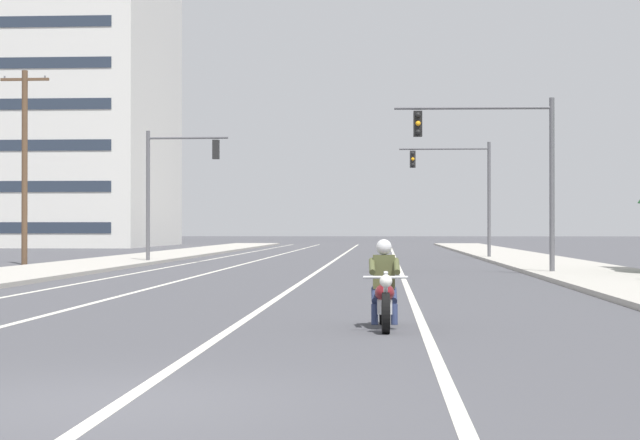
{
  "coord_description": "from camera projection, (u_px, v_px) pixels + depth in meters",
  "views": [
    {
      "loc": [
        2.62,
        -9.75,
        1.64
      ],
      "look_at": [
        1.06,
        16.4,
        1.85
      ],
      "focal_mm": 59.08,
      "sensor_mm": 36.0,
      "label": 1
    }
  ],
  "objects": [
    {
      "name": "lane_stripe_center",
      "position": [
        336.0,
        260.0,
        54.78
      ],
      "size": [
        0.16,
        100.0,
        0.01
      ],
      "primitive_type": "cube",
      "color": "beige",
      "rests_on": "ground"
    },
    {
      "name": "utility_pole_left_near",
      "position": [
        25.0,
        163.0,
        46.95
      ],
      "size": [
        2.19,
        0.26,
        8.69
      ],
      "color": "brown",
      "rests_on": "ground"
    },
    {
      "name": "apartment_building_far_left_block",
      "position": [
        52.0,
        79.0,
        96.02
      ],
      "size": [
        20.03,
        21.85,
        30.47
      ],
      "color": "silver",
      "rests_on": "ground"
    },
    {
      "name": "sidewalk_kerb_left",
      "position": [
        122.0,
        261.0,
        50.39
      ],
      "size": [
        4.4,
        110.0,
        0.14
      ],
      "primitive_type": "cube",
      "color": "#ADA89E",
      "rests_on": "ground"
    },
    {
      "name": "sidewalk_kerb_right",
      "position": [
        538.0,
        262.0,
        49.21
      ],
      "size": [
        4.4,
        110.0,
        0.14
      ],
      "primitive_type": "cube",
      "color": "#ADA89E",
      "rests_on": "ground"
    },
    {
      "name": "traffic_signal_mid_right",
      "position": [
        463.0,
        182.0,
        55.64
      ],
      "size": [
        4.83,
        0.37,
        6.2
      ],
      "color": "#56565B",
      "rests_on": "ground"
    },
    {
      "name": "traffic_signal_near_right",
      "position": [
        505.0,
        157.0,
        36.73
      ],
      "size": [
        5.59,
        0.47,
        6.2
      ],
      "color": "#56565B",
      "rests_on": "ground"
    },
    {
      "name": "traffic_signal_near_left",
      "position": [
        171.0,
        177.0,
        49.09
      ],
      "size": [
        3.88,
        0.37,
        6.2
      ],
      "color": "#56565B",
      "rests_on": "ground"
    },
    {
      "name": "ground_plane",
      "position": [
        103.0,
        403.0,
        9.87
      ],
      "size": [
        400.0,
        400.0,
        0.0
      ],
      "primitive_type": "plane",
      "color": "#47474C"
    },
    {
      "name": "lane_stripe_far_left",
      "position": [
        211.0,
        259.0,
        55.17
      ],
      "size": [
        0.16,
        100.0,
        0.01
      ],
      "primitive_type": "cube",
      "color": "beige",
      "rests_on": "ground"
    },
    {
      "name": "lane_stripe_left",
      "position": [
        262.0,
        259.0,
        55.01
      ],
      "size": [
        0.16,
        100.0,
        0.01
      ],
      "primitive_type": "cube",
      "color": "beige",
      "rests_on": "ground"
    },
    {
      "name": "lane_stripe_right",
      "position": [
        396.0,
        260.0,
        54.6
      ],
      "size": [
        0.16,
        100.0,
        0.01
      ],
      "primitive_type": "cube",
      "color": "beige",
      "rests_on": "ground"
    },
    {
      "name": "motorcycle_with_rider",
      "position": [
        384.0,
        293.0,
        17.2
      ],
      "size": [
        0.7,
        2.19,
        1.46
      ],
      "color": "black",
      "rests_on": "ground"
    }
  ]
}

